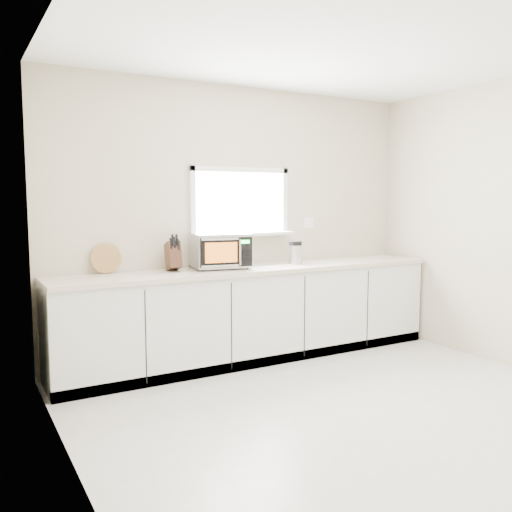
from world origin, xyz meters
TOP-DOWN VIEW (x-y plane):
  - ground at (0.00, 0.00)m, footprint 4.00×4.00m
  - back_wall at (0.00, 2.00)m, footprint 4.00×0.17m
  - cabinets at (0.00, 1.70)m, footprint 3.92×0.60m
  - countertop at (0.00, 1.69)m, footprint 3.92×0.64m
  - microwave at (-0.33, 1.77)m, footprint 0.58×0.49m
  - knife_block at (-0.79, 1.81)m, footprint 0.14×0.25m
  - cutting_board at (-1.38, 1.94)m, footprint 0.27×0.06m
  - coffee_grinder at (0.48, 1.70)m, footprint 0.14×0.14m

SIDE VIEW (x-z plane):
  - ground at x=0.00m, z-range 0.00..0.00m
  - cabinets at x=0.00m, z-range 0.00..0.88m
  - countertop at x=0.00m, z-range 0.88..0.92m
  - coffee_grinder at x=0.48m, z-range 0.92..1.16m
  - cutting_board at x=-1.38m, z-range 0.92..1.19m
  - knife_block at x=-0.79m, z-range 0.90..1.24m
  - microwave at x=-0.33m, z-range 0.93..1.26m
  - back_wall at x=0.00m, z-range 0.01..2.71m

